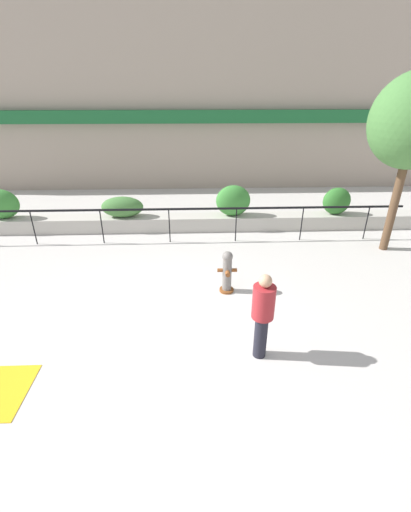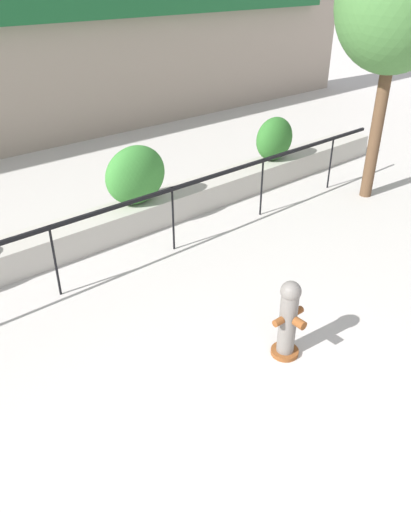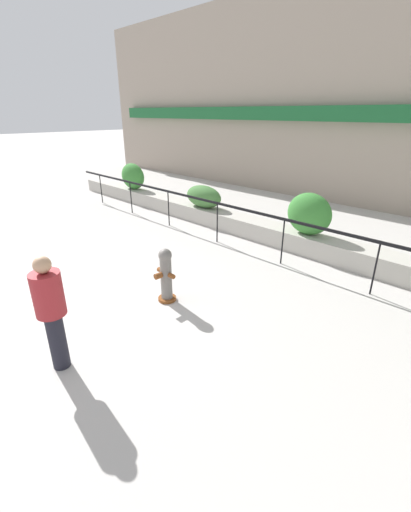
{
  "view_description": "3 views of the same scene",
  "coord_description": "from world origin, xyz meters",
  "px_view_note": "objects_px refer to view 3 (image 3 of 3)",
  "views": [
    {
      "loc": [
        0.75,
        -5.39,
        4.54
      ],
      "look_at": [
        1.07,
        2.61,
        0.59
      ],
      "focal_mm": 24.0,
      "sensor_mm": 36.0,
      "label": 1
    },
    {
      "loc": [
        -2.36,
        -1.22,
        4.27
      ],
      "look_at": [
        1.61,
        3.43,
        0.71
      ],
      "focal_mm": 35.0,
      "sensor_mm": 36.0,
      "label": 2
    },
    {
      "loc": [
        6.26,
        -1.78,
        3.42
      ],
      "look_at": [
        1.59,
        2.86,
        0.64
      ],
      "focal_mm": 24.0,
      "sensor_mm": 36.0,
      "label": 3
    }
  ],
  "objects_px": {
    "fire_hydrant": "(166,275)",
    "pedestrian": "(51,307)",
    "hedge_bush_2": "(309,214)",
    "hedge_bush_0": "(133,176)",
    "hedge_bush_1": "(204,196)"
  },
  "relations": [
    {
      "from": "fire_hydrant",
      "to": "pedestrian",
      "type": "relative_size",
      "value": 0.62
    },
    {
      "from": "fire_hydrant",
      "to": "hedge_bush_2",
      "type": "bearing_deg",
      "value": 81.85
    },
    {
      "from": "hedge_bush_2",
      "to": "pedestrian",
      "type": "distance_m",
      "value": 6.46
    },
    {
      "from": "fire_hydrant",
      "to": "pedestrian",
      "type": "bearing_deg",
      "value": -80.08
    },
    {
      "from": "fire_hydrant",
      "to": "pedestrian",
      "type": "distance_m",
      "value": 2.35
    },
    {
      "from": "hedge_bush_0",
      "to": "hedge_bush_2",
      "type": "xyz_separation_m",
      "value": [
        7.91,
        0.0,
        0.02
      ]
    },
    {
      "from": "hedge_bush_1",
      "to": "fire_hydrant",
      "type": "xyz_separation_m",
      "value": [
        3.22,
        -4.18,
        -0.3
      ]
    },
    {
      "from": "fire_hydrant",
      "to": "pedestrian",
      "type": "height_order",
      "value": "pedestrian"
    },
    {
      "from": "hedge_bush_2",
      "to": "fire_hydrant",
      "type": "relative_size",
      "value": 1.1
    },
    {
      "from": "hedge_bush_0",
      "to": "hedge_bush_1",
      "type": "height_order",
      "value": "hedge_bush_0"
    },
    {
      "from": "hedge_bush_2",
      "to": "fire_hydrant",
      "type": "xyz_separation_m",
      "value": [
        -0.6,
        -4.18,
        -0.48
      ]
    },
    {
      "from": "hedge_bush_2",
      "to": "pedestrian",
      "type": "bearing_deg",
      "value": -91.77
    },
    {
      "from": "hedge_bush_0",
      "to": "fire_hydrant",
      "type": "bearing_deg",
      "value": -29.74
    },
    {
      "from": "hedge_bush_1",
      "to": "pedestrian",
      "type": "xyz_separation_m",
      "value": [
        3.62,
        -6.46,
        0.13
      ]
    },
    {
      "from": "hedge_bush_0",
      "to": "hedge_bush_2",
      "type": "height_order",
      "value": "hedge_bush_2"
    }
  ]
}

